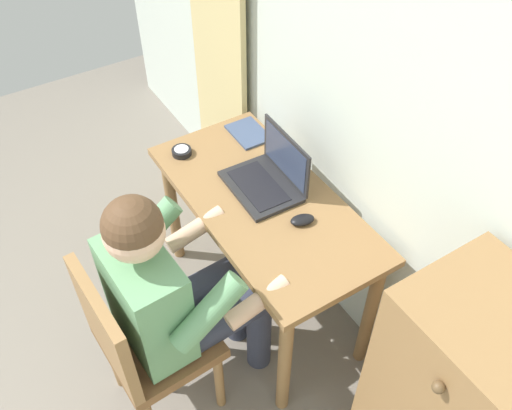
% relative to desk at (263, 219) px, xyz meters
% --- Properties ---
extents(wall_back, '(4.80, 0.05, 2.50)m').
position_rel_desk_xyz_m(wall_back, '(0.25, 0.35, 0.64)').
color(wall_back, silver).
rests_on(wall_back, ground_plane).
extents(curtain_panel, '(0.51, 0.03, 2.14)m').
position_rel_desk_xyz_m(curtain_panel, '(-0.87, 0.28, 0.46)').
color(curtain_panel, '#CCB77A').
rests_on(curtain_panel, ground_plane).
extents(desk, '(1.13, 0.56, 0.73)m').
position_rel_desk_xyz_m(desk, '(0.00, 0.00, 0.00)').
color(desk, olive).
rests_on(desk, ground_plane).
extents(chair, '(0.44, 0.42, 0.88)m').
position_rel_desk_xyz_m(chair, '(0.21, -0.69, -0.12)').
color(chair, brown).
rests_on(chair, ground_plane).
extents(person_seated, '(0.55, 0.60, 1.20)m').
position_rel_desk_xyz_m(person_seated, '(0.20, -0.50, 0.07)').
color(person_seated, '#33384C').
rests_on(person_seated, ground_plane).
extents(laptop, '(0.35, 0.26, 0.24)m').
position_rel_desk_xyz_m(laptop, '(-0.06, 0.07, 0.17)').
color(laptop, '#232326').
rests_on(laptop, desk).
extents(computer_mouse, '(0.08, 0.11, 0.03)m').
position_rel_desk_xyz_m(computer_mouse, '(0.20, 0.06, 0.14)').
color(computer_mouse, black).
rests_on(computer_mouse, desk).
extents(desk_clock, '(0.09, 0.09, 0.03)m').
position_rel_desk_xyz_m(desk_clock, '(-0.45, -0.16, 0.14)').
color(desk_clock, black).
rests_on(desk_clock, desk).
extents(notebook_pad, '(0.21, 0.15, 0.01)m').
position_rel_desk_xyz_m(notebook_pad, '(-0.41, 0.18, 0.13)').
color(notebook_pad, '#3D4C6B').
rests_on(notebook_pad, desk).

